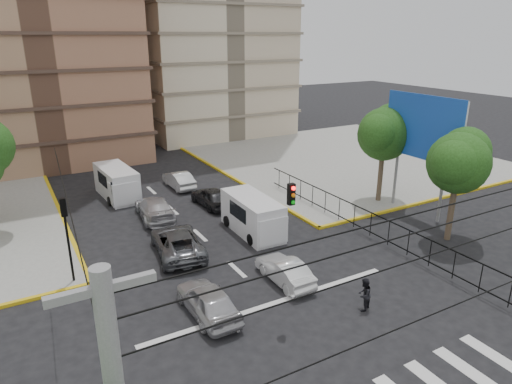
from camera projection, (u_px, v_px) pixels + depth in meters
ground at (288, 317)px, 20.31m from camera, size 160.00×160.00×0.00m
sidewalk_ne at (345, 158)px, 46.04m from camera, size 26.00×26.00×0.15m
stop_line at (274, 304)px, 21.29m from camera, size 13.00×0.40×0.01m
park_fence at (370, 238)px, 28.20m from camera, size 0.10×22.50×1.66m
billboard at (423, 129)px, 30.00m from camera, size 0.36×6.20×8.10m
tree_park_a at (459, 160)px, 26.41m from camera, size 4.41×3.60×6.83m
tree_park_c at (385, 132)px, 32.53m from camera, size 4.65×3.80×7.25m
traffic_light_nw at (66, 226)px, 22.06m from camera, size 0.28×0.22×4.40m
traffic_light_hanging at (322, 208)px, 16.70m from camera, size 18.00×9.12×0.92m
van_right_lane at (254, 217)px, 28.41m from camera, size 2.18×5.22×2.33m
van_left_lane at (118, 184)px, 34.63m from camera, size 2.40×5.34×2.35m
car_silver_front_left at (208, 300)px, 20.27m from camera, size 1.77×4.30×1.46m
car_white_front_right at (285, 270)px, 22.99m from camera, size 1.36×3.86×1.27m
car_grey_mid_left at (177, 242)px, 25.91m from camera, size 3.21×5.61×1.48m
car_silver_rear_left at (155, 208)px, 30.95m from camera, size 2.57×5.26×1.47m
car_darkgrey_mid_right at (211, 197)px, 33.17m from camera, size 1.91×4.28×1.43m
car_white_rear_right at (179, 180)px, 37.19m from camera, size 1.55×4.13×1.35m
pedestrian_crosswalk at (364, 294)px, 20.59m from camera, size 0.95×0.88×1.58m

